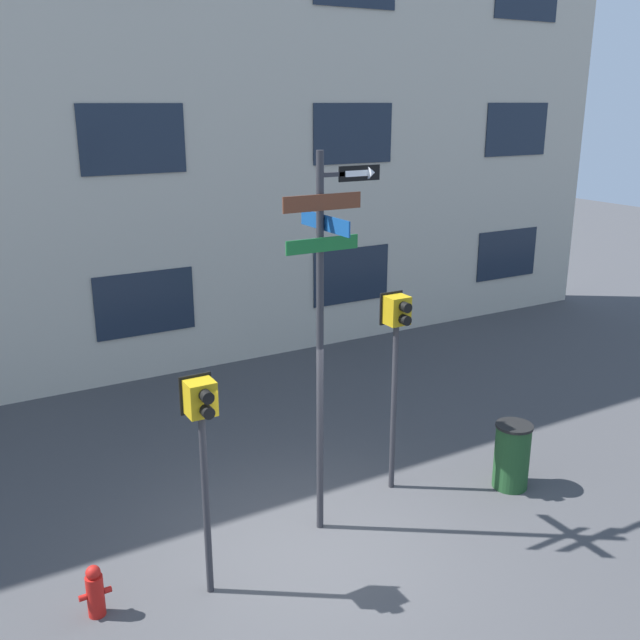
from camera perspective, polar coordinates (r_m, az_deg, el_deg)
ground_plane at (r=9.32m, az=-0.47°, el=-18.19°), size 60.00×60.00×0.00m
building_facade at (r=14.27m, az=-15.61°, el=20.15°), size 24.00×0.63×12.58m
street_sign_pole at (r=8.57m, az=0.35°, el=0.67°), size 1.31×1.10×4.86m
pedestrian_signal_left at (r=7.77m, az=-9.40°, el=-8.62°), size 0.36×0.40×2.62m
pedestrian_signal_right at (r=9.78m, az=6.12°, el=-1.60°), size 0.36×0.40×2.91m
fire_hydrant at (r=8.61m, az=-17.55°, el=-19.99°), size 0.35×0.19×0.62m
trash_bin at (r=10.81m, az=15.09°, el=-10.43°), size 0.53×0.53×0.99m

